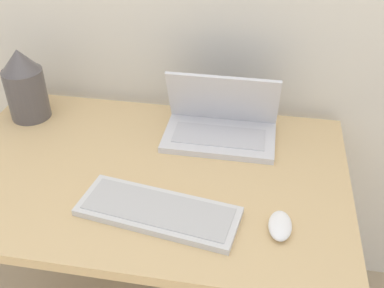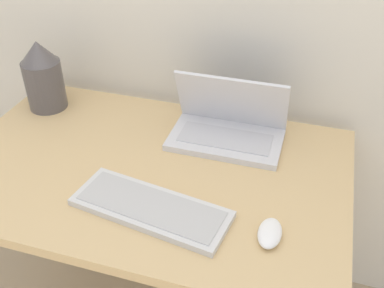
% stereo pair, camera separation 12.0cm
% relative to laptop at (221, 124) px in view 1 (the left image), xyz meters
% --- Properties ---
extents(desk, '(1.14, 0.72, 0.75)m').
position_rel_laptop_xyz_m(desk, '(-0.19, -0.20, -0.15)').
color(desk, tan).
rests_on(desk, ground_plane).
extents(laptop, '(0.34, 0.20, 0.21)m').
position_rel_laptop_xyz_m(laptop, '(0.00, 0.00, 0.00)').
color(laptop, silver).
rests_on(laptop, desk).
extents(keyboard, '(0.42, 0.21, 0.02)m').
position_rel_laptop_xyz_m(keyboard, '(-0.11, -0.37, -0.04)').
color(keyboard, silver).
rests_on(keyboard, desk).
extents(mouse, '(0.06, 0.10, 0.03)m').
position_rel_laptop_xyz_m(mouse, '(0.19, -0.37, -0.03)').
color(mouse, white).
rests_on(mouse, desk).
extents(vase, '(0.13, 0.13, 0.24)m').
position_rel_laptop_xyz_m(vase, '(-0.64, 0.01, 0.07)').
color(vase, '#514C4C').
rests_on(vase, desk).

